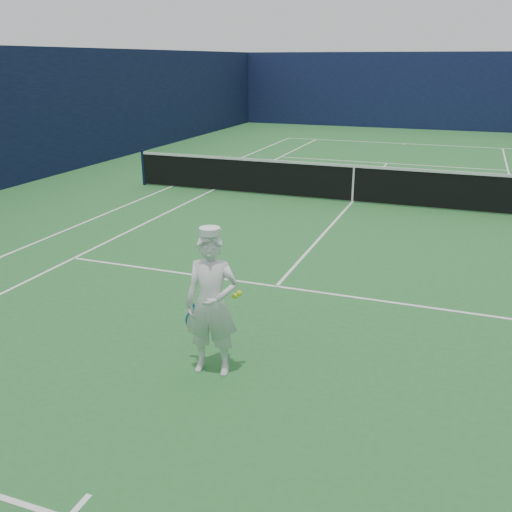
# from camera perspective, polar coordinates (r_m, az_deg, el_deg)

# --- Properties ---
(ground) EXTENTS (80.00, 80.00, 0.00)m
(ground) POSITION_cam_1_polar(r_m,az_deg,el_deg) (15.56, 9.59, 5.33)
(ground) COLOR #27682E
(ground) RESTS_ON ground
(court_markings) EXTENTS (11.03, 23.83, 0.01)m
(court_markings) POSITION_cam_1_polar(r_m,az_deg,el_deg) (15.56, 9.59, 5.35)
(court_markings) COLOR white
(court_markings) RESTS_ON ground
(windscreen_fence) EXTENTS (20.12, 36.12, 4.00)m
(windscreen_fence) POSITION_cam_1_polar(r_m,az_deg,el_deg) (15.22, 10.01, 12.66)
(windscreen_fence) COLOR #10173C
(windscreen_fence) RESTS_ON ground
(tennis_net) EXTENTS (12.88, 0.09, 1.07)m
(tennis_net) POSITION_cam_1_polar(r_m,az_deg,el_deg) (15.44, 9.71, 7.33)
(tennis_net) COLOR #141E4C
(tennis_net) RESTS_ON ground
(tennis_player) EXTENTS (0.81, 0.51, 1.83)m
(tennis_player) POSITION_cam_1_polar(r_m,az_deg,el_deg) (6.78, -4.46, -4.79)
(tennis_player) COLOR white
(tennis_player) RESTS_ON ground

